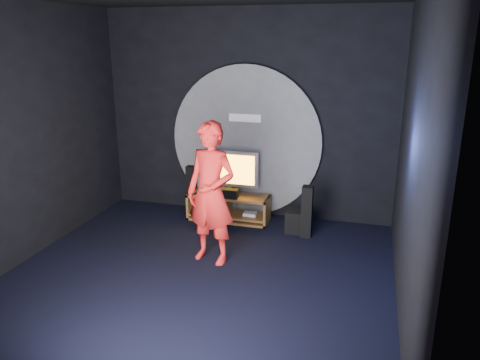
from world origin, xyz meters
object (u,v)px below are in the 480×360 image
at_px(tower_speaker_right, 307,212).
at_px(subwoofer, 296,221).
at_px(tower_speaker_left, 192,188).
at_px(player, 211,193).
at_px(tv, 230,171).
at_px(media_console, 229,209).

xyz_separation_m(tower_speaker_right, subwoofer, (-0.18, 0.14, -0.23)).
xyz_separation_m(tower_speaker_left, subwoofer, (1.98, -0.49, -0.23)).
bearing_deg(player, tv, 110.66).
relative_size(tv, tower_speaker_left, 1.20).
height_order(media_console, subwoofer, media_console).
height_order(media_console, tv, tv).
xyz_separation_m(tower_speaker_left, tower_speaker_right, (2.16, -0.63, 0.00)).
bearing_deg(tower_speaker_left, tv, -16.62).
bearing_deg(tv, subwoofer, -12.09).
xyz_separation_m(media_console, tower_speaker_right, (1.37, -0.33, 0.22)).
bearing_deg(media_console, player, -82.00).
height_order(media_console, player, player).
relative_size(tower_speaker_left, player, 0.42).
relative_size(tv, player, 0.50).
relative_size(media_console, tower_speaker_left, 1.69).
relative_size(tower_speaker_left, subwoofer, 2.29).
bearing_deg(tower_speaker_right, subwoofer, 142.49).
relative_size(media_console, tower_speaker_right, 1.69).
bearing_deg(tower_speaker_right, media_console, 166.58).
distance_m(media_console, subwoofer, 1.21).
bearing_deg(tv, media_console, -83.96).
bearing_deg(tower_speaker_left, subwoofer, -13.90).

